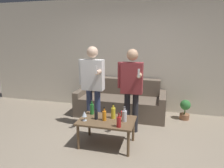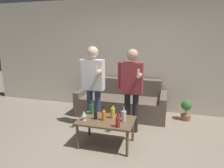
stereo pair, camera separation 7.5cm
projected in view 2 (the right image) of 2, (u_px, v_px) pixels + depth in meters
The scene contains 15 objects.
ground_plane at pixel (106, 157), 3.04m from camera, with size 16.00×16.00×0.00m, color gray.
wall_back at pixel (134, 56), 4.84m from camera, with size 8.00×0.06×2.70m.
couch at pixel (122, 102), 4.70m from camera, with size 2.04×0.86×0.82m.
coffee_table at pixel (106, 123), 3.31m from camera, with size 0.92×0.60×0.45m.
bottle_orange at pixel (96, 115), 3.31m from camera, with size 0.06×0.06×0.18m.
bottle_green at pixel (104, 115), 3.25m from camera, with size 0.06×0.06×0.22m.
bottle_dark at pixel (92, 109), 3.53m from camera, with size 0.07×0.07×0.25m.
bottle_yellow at pixel (124, 116), 3.21m from camera, with size 0.08×0.08×0.25m.
bottle_red at pixel (118, 122), 3.01m from camera, with size 0.07×0.07×0.22m.
bottle_clear at pixel (113, 113), 3.34m from camera, with size 0.07×0.07×0.25m.
wine_glass_near at pixel (84, 114), 3.25m from camera, with size 0.08×0.08×0.16m.
cup_on_table at pixel (123, 114), 3.41m from camera, with size 0.08×0.08×0.10m.
person_standing_left at pixel (93, 81), 3.87m from camera, with size 0.50×0.42×1.62m.
person_standing_right at pixel (132, 84), 3.68m from camera, with size 0.47×0.41×1.58m.
potted_plant at pixel (186, 109), 4.38m from camera, with size 0.22×0.22×0.45m.
Camera 2 is at (0.82, -2.58, 1.77)m, focal length 32.00 mm.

